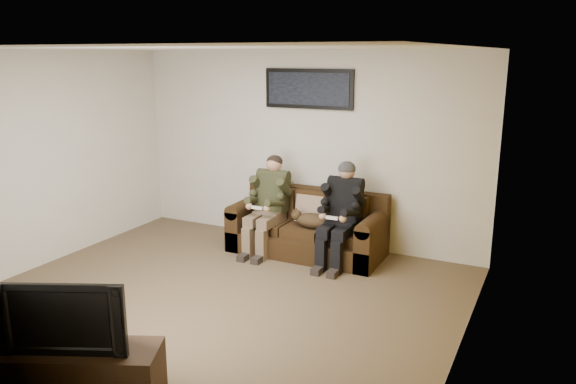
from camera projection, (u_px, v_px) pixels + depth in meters
The scene contains 16 objects.
floor at pixel (215, 300), 5.97m from camera, with size 5.00×5.00×0.00m, color brown.
ceiling at pixel (207, 48), 5.34m from camera, with size 5.00×5.00×0.00m, color silver.
wall_back at pixel (304, 148), 7.61m from camera, with size 5.00×5.00×0.00m, color beige.
wall_front at pixel (20, 249), 3.70m from camera, with size 5.00×5.00×0.00m, color beige.
wall_left at pixel (37, 161), 6.73m from camera, with size 4.50×4.50×0.00m, color beige.
wall_right at pixel (468, 211), 4.58m from camera, with size 4.50×4.50×0.00m, color beige.
accent_wall_right at pixel (466, 211), 4.59m from camera, with size 4.50×4.50×0.00m, color #B68812.
sofa at pixel (309, 229), 7.36m from camera, with size 1.98×0.86×0.81m.
throw_pillow at pixel (310, 209), 7.33m from camera, with size 0.38×0.11×0.36m, color #9A7A65.
throw_blanket at pixel (277, 184), 7.72m from camera, with size 0.41×0.20×0.07m, color gray.
person_left at pixel (269, 199), 7.34m from camera, with size 0.51×0.87×1.25m.
person_right at pixel (341, 208), 6.91m from camera, with size 0.51×0.86×1.26m.
cat at pixel (312, 220), 7.11m from camera, with size 0.66×0.26×0.24m.
framed_poster at pixel (309, 89), 7.36m from camera, with size 1.25×0.05×0.52m.
tv_stand at pixel (71, 374), 4.22m from camera, with size 1.34×0.43×0.42m, color black.
television at pixel (65, 314), 4.10m from camera, with size 0.96×0.13×0.55m, color black.
Camera 1 is at (3.13, -4.61, 2.55)m, focal length 35.00 mm.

